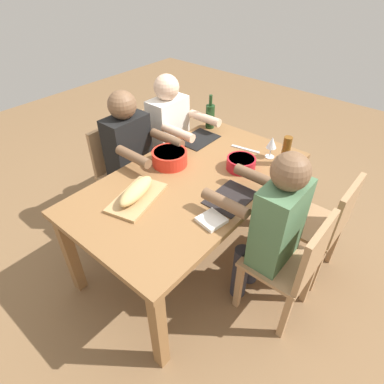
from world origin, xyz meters
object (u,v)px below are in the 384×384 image
Objects in this scene: serving_bowl_salad at (170,157)px; diner_near_center at (271,224)px; chair_near_center at (293,263)px; wine_glass at (272,143)px; chair_far_right at (159,148)px; serving_bowl_pasta at (241,163)px; napkin_stack at (212,220)px; cutting_board at (137,198)px; beer_bottle at (286,151)px; bread_loaf at (136,191)px; chair_far_center at (121,168)px; wine_bottle at (210,116)px; dining_table at (192,189)px; diner_far_center at (132,154)px; chair_near_right at (323,223)px; diner_far_right at (172,133)px.

diner_near_center is at bearing -92.87° from serving_bowl_salad.
chair_near_center is 0.89m from wine_glass.
chair_far_right is 4.14× the size of serving_bowl_pasta.
serving_bowl_pasta is at bearing 17.08° from napkin_stack.
napkin_stack is (0.14, -0.49, 0.00)m from cutting_board.
chair_far_right is at bearing 95.33° from beer_bottle.
bread_loaf is at bearing -141.56° from chair_far_right.
chair_far_center is 0.89m from wine_bottle.
napkin_stack is (-0.25, 0.26, 0.05)m from diner_near_center.
serving_bowl_salad is 1.24× the size of serving_bowl_pasta.
chair_near_center is at bearing -120.45° from wine_bottle.
napkin_stack is at bearing -124.88° from dining_table.
diner_far_center is at bearing 90.00° from chair_near_center.
napkin_stack reaches higher than cutting_board.
diner_near_center is at bearing -46.25° from napkin_stack.
chair_near_right is at bearing -73.89° from chair_far_center.
diner_far_center is 1.17m from beer_bottle.
diner_far_right reaches higher than chair_near_center.
chair_far_right and bread_loaf have the same top height.
wine_bottle reaches higher than serving_bowl_pasta.
wine_glass is at bearing -55.85° from diner_far_center.
diner_far_right is 0.91m from wine_glass.
diner_near_center is 0.87m from serving_bowl_salad.
diner_near_center is at bearing 158.39° from chair_near_right.
diner_far_right is 4.70× the size of serving_bowl_salad.
serving_bowl_salad is (-0.42, -0.55, 0.32)m from chair_far_right.
diner_far_right is (0.00, -0.18, 0.21)m from chair_far_right.
chair_near_center is at bearing -117.56° from serving_bowl_pasta.
serving_bowl_salad is 0.88× the size of wine_bottle.
chair_near_center is (-0.46, 0.00, 0.00)m from chair_near_right.
diner_far_right reaches higher than serving_bowl_pasta.
wine_bottle is (0.70, -0.42, 0.37)m from chair_far_center.
chair_near_right reaches higher than serving_bowl_salad.
chair_far_right is at bearing 21.61° from diner_far_center.
dining_table is 0.62m from diner_near_center.
diner_far_right is (0.46, 0.62, 0.04)m from dining_table.
beer_bottle is at bearing -28.20° from bread_loaf.
diner_far_right is 1.21m from napkin_stack.
chair_far_right is at bearing 58.43° from napkin_stack.
chair_near_right is 0.71× the size of diner_near_center.
wine_glass is at bearing 42.08° from chair_near_center.
napkin_stack is at bearing -74.22° from cutting_board.
chair_far_right is 2.93× the size of wine_bottle.
dining_table is 0.39m from serving_bowl_pasta.
chair_near_right is at bearing -103.96° from wine_glass.
chair_near_center is at bearing -90.00° from chair_far_center.
diner_far_center is at bearing 124.15° from wine_glass.
serving_bowl_pasta is 0.71× the size of wine_bottle.
chair_far_right is 3.33× the size of serving_bowl_salad.
bread_loaf reaches higher than serving_bowl_pasta.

